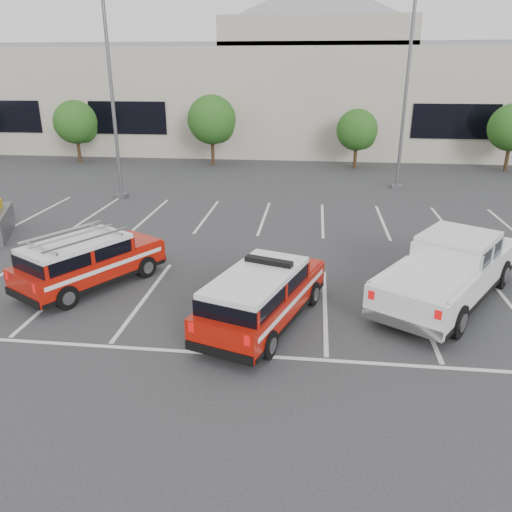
{
  "coord_description": "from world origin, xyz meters",
  "views": [
    {
      "loc": [
        2.22,
        -13.19,
        6.51
      ],
      "look_at": [
        0.54,
        1.19,
        1.05
      ],
      "focal_mm": 35.0,
      "sensor_mm": 36.0,
      "label": 1
    }
  ],
  "objects_px": {
    "light_pole_mid": "(406,94)",
    "white_pickup": "(448,276)",
    "ladder_suv": "(88,265)",
    "tree_mid_left": "(213,121)",
    "light_pole_left": "(112,97)",
    "tree_mid_right": "(358,131)",
    "convention_building": "(293,91)",
    "fire_chief_suv": "(262,300)",
    "tree_left": "(77,124)"
  },
  "relations": [
    {
      "from": "light_pole_mid",
      "to": "white_pickup",
      "type": "relative_size",
      "value": 1.58
    },
    {
      "from": "white_pickup",
      "to": "ladder_suv",
      "type": "distance_m",
      "value": 11.01
    },
    {
      "from": "tree_mid_left",
      "to": "white_pickup",
      "type": "bearing_deg",
      "value": -62.02
    },
    {
      "from": "light_pole_mid",
      "to": "ladder_suv",
      "type": "distance_m",
      "value": 19.81
    },
    {
      "from": "light_pole_left",
      "to": "white_pickup",
      "type": "height_order",
      "value": "light_pole_left"
    },
    {
      "from": "tree_mid_right",
      "to": "tree_mid_left",
      "type": "bearing_deg",
      "value": 180.0
    },
    {
      "from": "convention_building",
      "to": "fire_chief_suv",
      "type": "relative_size",
      "value": 11.39
    },
    {
      "from": "tree_mid_left",
      "to": "ladder_suv",
      "type": "relative_size",
      "value": 0.99
    },
    {
      "from": "white_pickup",
      "to": "tree_left",
      "type": "bearing_deg",
      "value": 167.91
    },
    {
      "from": "light_pole_mid",
      "to": "white_pickup",
      "type": "height_order",
      "value": "light_pole_mid"
    },
    {
      "from": "tree_mid_left",
      "to": "ladder_suv",
      "type": "bearing_deg",
      "value": -89.47
    },
    {
      "from": "tree_mid_left",
      "to": "tree_mid_right",
      "type": "distance_m",
      "value": 10.01
    },
    {
      "from": "tree_mid_left",
      "to": "light_pole_mid",
      "type": "bearing_deg",
      "value": -26.92
    },
    {
      "from": "tree_left",
      "to": "fire_chief_suv",
      "type": "xyz_separation_m",
      "value": [
        15.89,
        -23.25,
        -2.06
      ]
    },
    {
      "from": "light_pole_left",
      "to": "light_pole_mid",
      "type": "distance_m",
      "value": 15.52
    },
    {
      "from": "tree_left",
      "to": "tree_mid_right",
      "type": "height_order",
      "value": "tree_left"
    },
    {
      "from": "light_pole_left",
      "to": "white_pickup",
      "type": "bearing_deg",
      "value": -37.69
    },
    {
      "from": "convention_building",
      "to": "fire_chief_suv",
      "type": "distance_m",
      "value": 33.32
    },
    {
      "from": "tree_left",
      "to": "white_pickup",
      "type": "bearing_deg",
      "value": -44.84
    },
    {
      "from": "tree_mid_right",
      "to": "fire_chief_suv",
      "type": "relative_size",
      "value": 0.76
    },
    {
      "from": "convention_building",
      "to": "white_pickup",
      "type": "distance_m",
      "value": 31.75
    },
    {
      "from": "tree_mid_left",
      "to": "tree_left",
      "type": "bearing_deg",
      "value": -180.0
    },
    {
      "from": "tree_mid_left",
      "to": "ladder_suv",
      "type": "distance_m",
      "value": 21.52
    },
    {
      "from": "convention_building",
      "to": "tree_mid_left",
      "type": "xyz_separation_m",
      "value": [
        -5.09,
        -9.82,
        -1.68
      ]
    },
    {
      "from": "light_pole_mid",
      "to": "tree_left",
      "type": "bearing_deg",
      "value": 164.57
    },
    {
      "from": "tree_left",
      "to": "light_pole_left",
      "type": "relative_size",
      "value": 0.43
    },
    {
      "from": "tree_left",
      "to": "tree_mid_right",
      "type": "xyz_separation_m",
      "value": [
        20.0,
        -0.0,
        -0.27
      ]
    },
    {
      "from": "convention_building",
      "to": "tree_left",
      "type": "height_order",
      "value": "convention_building"
    },
    {
      "from": "convention_building",
      "to": "tree_mid_right",
      "type": "height_order",
      "value": "convention_building"
    },
    {
      "from": "fire_chief_suv",
      "to": "convention_building",
      "type": "bearing_deg",
      "value": 109.95
    },
    {
      "from": "tree_left",
      "to": "light_pole_left",
      "type": "height_order",
      "value": "light_pole_left"
    },
    {
      "from": "tree_mid_right",
      "to": "fire_chief_suv",
      "type": "bearing_deg",
      "value": -100.02
    },
    {
      "from": "tree_mid_right",
      "to": "white_pickup",
      "type": "distance_m",
      "value": 21.19
    },
    {
      "from": "convention_building",
      "to": "tree_mid_left",
      "type": "relative_size",
      "value": 12.38
    },
    {
      "from": "tree_mid_left",
      "to": "light_pole_left",
      "type": "distance_m",
      "value": 10.73
    },
    {
      "from": "light_pole_left",
      "to": "ladder_suv",
      "type": "relative_size",
      "value": 2.09
    },
    {
      "from": "light_pole_left",
      "to": "light_pole_mid",
      "type": "bearing_deg",
      "value": 14.93
    },
    {
      "from": "fire_chief_suv",
      "to": "ladder_suv",
      "type": "relative_size",
      "value": 1.08
    },
    {
      "from": "convention_building",
      "to": "fire_chief_suv",
      "type": "height_order",
      "value": "convention_building"
    },
    {
      "from": "tree_mid_left",
      "to": "fire_chief_suv",
      "type": "height_order",
      "value": "tree_mid_left"
    },
    {
      "from": "tree_mid_right",
      "to": "convention_building",
      "type": "bearing_deg",
      "value": 116.57
    },
    {
      "from": "light_pole_left",
      "to": "fire_chief_suv",
      "type": "height_order",
      "value": "light_pole_left"
    },
    {
      "from": "convention_building",
      "to": "fire_chief_suv",
      "type": "xyz_separation_m",
      "value": [
        0.8,
        -33.07,
        -4.01
      ]
    },
    {
      "from": "tree_mid_left",
      "to": "ladder_suv",
      "type": "xyz_separation_m",
      "value": [
        0.2,
        -21.39,
        -2.31
      ]
    },
    {
      "from": "tree_mid_left",
      "to": "fire_chief_suv",
      "type": "relative_size",
      "value": 0.92
    },
    {
      "from": "tree_mid_right",
      "to": "ladder_suv",
      "type": "distance_m",
      "value": 23.6
    },
    {
      "from": "fire_chief_suv",
      "to": "light_pole_mid",
      "type": "bearing_deg",
      "value": 89.28
    },
    {
      "from": "tree_mid_right",
      "to": "light_pole_left",
      "type": "height_order",
      "value": "light_pole_left"
    },
    {
      "from": "convention_building",
      "to": "ladder_suv",
      "type": "height_order",
      "value": "convention_building"
    },
    {
      "from": "tree_mid_right",
      "to": "fire_chief_suv",
      "type": "xyz_separation_m",
      "value": [
        -4.11,
        -23.25,
        -1.79
      ]
    }
  ]
}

